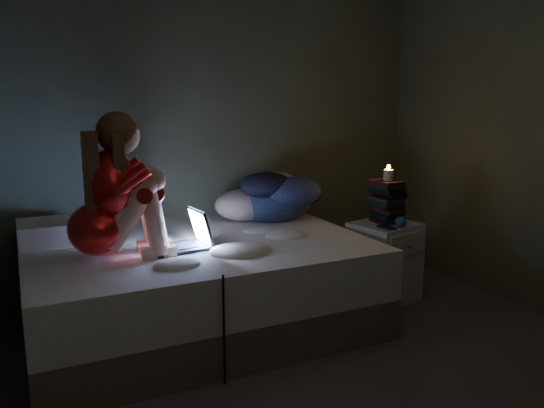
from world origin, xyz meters
TOP-DOWN VIEW (x-y plane):
  - floor at (0.00, 0.00)m, footprint 3.60×3.80m
  - wall_back at (0.00, 1.91)m, footprint 3.60×0.02m
  - bed at (-0.46, 1.10)m, footprint 2.13×1.60m
  - pillow at (-1.27, 1.44)m, footprint 0.50×0.35m
  - woman at (-1.09, 0.93)m, footprint 0.55×0.38m
  - laptop at (-0.63, 0.92)m, footprint 0.39×0.29m
  - clothes_pile at (0.27, 1.45)m, footprint 0.76×0.67m
  - nightstand at (0.94, 0.91)m, footprint 0.52×0.48m
  - book_stack at (0.96, 0.92)m, footprint 0.19×0.25m
  - candle at (0.96, 0.92)m, footprint 0.07×0.07m
  - phone at (0.82, 0.80)m, footprint 0.09×0.15m
  - blue_orb at (0.92, 0.76)m, footprint 0.08×0.08m

SIDE VIEW (x-z plane):
  - floor at x=0.00m, z-range -0.02..0.00m
  - bed at x=-0.46m, z-range 0.00..0.59m
  - nightstand at x=0.94m, z-range 0.00..0.59m
  - phone at x=0.82m, z-range 0.59..0.61m
  - blue_orb at x=0.92m, z-range 0.59..0.67m
  - pillow at x=-1.27m, z-range 0.59..0.73m
  - laptop at x=-0.63m, z-range 0.59..0.84m
  - book_stack at x=0.96m, z-range 0.59..0.92m
  - clothes_pile at x=0.27m, z-range 0.59..0.98m
  - candle at x=0.96m, z-range 0.92..1.00m
  - woman at x=-1.09m, z-range 0.59..1.43m
  - wall_back at x=0.00m, z-range 0.00..2.60m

